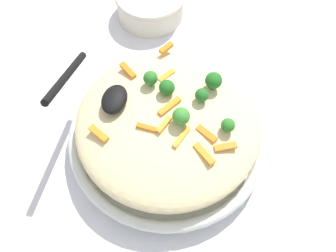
{
  "coord_description": "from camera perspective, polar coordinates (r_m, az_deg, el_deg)",
  "views": [
    {
      "loc": [
        -0.33,
        -0.08,
        0.65
      ],
      "look_at": [
        0.0,
        0.0,
        0.06
      ],
      "focal_mm": 43.61,
      "sensor_mm": 36.0,
      "label": 1
    }
  ],
  "objects": [
    {
      "name": "carrot_piece_1",
      "position": [
        0.64,
        -0.09,
        2.85
      ],
      "size": [
        0.04,
        0.03,
        0.01
      ],
      "primitive_type": "cube",
      "rotation": [
        0.0,
        0.0,
        5.7
      ],
      "color": "orange",
      "rests_on": "pasta_mound"
    },
    {
      "name": "ground_plane",
      "position": [
        0.73,
        -0.0,
        -2.52
      ],
      "size": [
        2.4,
        2.4,
        0.0
      ],
      "primitive_type": "plane",
      "color": "silver"
    },
    {
      "name": "broccoli_floret_0",
      "position": [
        0.62,
        1.85,
        1.36
      ],
      "size": [
        0.03,
        0.03,
        0.03
      ],
      "color": "#377928",
      "rests_on": "pasta_mound"
    },
    {
      "name": "serving_spoon",
      "position": [
        0.65,
        -9.92,
        4.8
      ],
      "size": [
        0.15,
        0.1,
        0.09
      ],
      "color": "black",
      "rests_on": "pasta_mound"
    },
    {
      "name": "pasta_mound",
      "position": [
        0.67,
        -0.0,
        0.33
      ],
      "size": [
        0.31,
        0.3,
        0.07
      ],
      "primitive_type": "ellipsoid",
      "color": "beige",
      "rests_on": "serving_bowl"
    },
    {
      "name": "carrot_piece_0",
      "position": [
        0.62,
        1.89,
        -1.6
      ],
      "size": [
        0.04,
        0.02,
        0.01
      ],
      "primitive_type": "cube",
      "rotation": [
        0.0,
        0.0,
        5.92
      ],
      "color": "orange",
      "rests_on": "pasta_mound"
    },
    {
      "name": "carrot_piece_6",
      "position": [
        0.61,
        5.05,
        -3.91
      ],
      "size": [
        0.03,
        0.04,
        0.01
      ],
      "primitive_type": "cube",
      "rotation": [
        0.0,
        0.0,
        0.9
      ],
      "color": "orange",
      "rests_on": "pasta_mound"
    },
    {
      "name": "serving_bowl",
      "position": [
        0.71,
        -0.0,
        -1.62
      ],
      "size": [
        0.34,
        0.34,
        0.04
      ],
      "color": "silver",
      "rests_on": "ground_plane"
    },
    {
      "name": "broccoli_floret_1",
      "position": [
        0.66,
        6.38,
        6.3
      ],
      "size": [
        0.03,
        0.03,
        0.03
      ],
      "color": "#205B1C",
      "rests_on": "pasta_mound"
    },
    {
      "name": "carrot_piece_9",
      "position": [
        0.63,
        5.41,
        -1.09
      ],
      "size": [
        0.03,
        0.04,
        0.01
      ],
      "primitive_type": "cube",
      "rotation": [
        0.0,
        0.0,
        1.07
      ],
      "color": "orange",
      "rests_on": "pasta_mound"
    },
    {
      "name": "broccoli_floret_4",
      "position": [
        0.64,
        4.74,
        4.31
      ],
      "size": [
        0.02,
        0.02,
        0.03
      ],
      "color": "#205B1C",
      "rests_on": "pasta_mound"
    },
    {
      "name": "broccoli_floret_5",
      "position": [
        0.66,
        -2.46,
        6.69
      ],
      "size": [
        0.02,
        0.02,
        0.03
      ],
      "color": "#296820",
      "rests_on": "pasta_mound"
    },
    {
      "name": "companion_bowl",
      "position": [
        0.9,
        -2.51,
        16.84
      ],
      "size": [
        0.15,
        0.15,
        0.06
      ],
      "color": "beige",
      "rests_on": "ground_plane"
    },
    {
      "name": "broccoli_floret_2",
      "position": [
        0.63,
        8.38,
        0.09
      ],
      "size": [
        0.02,
        0.02,
        0.03
      ],
      "color": "#296820",
      "rests_on": "pasta_mound"
    },
    {
      "name": "carrot_piece_2",
      "position": [
        0.62,
        8.04,
        -2.9
      ],
      "size": [
        0.02,
        0.04,
        0.01
      ],
      "primitive_type": "cube",
      "rotation": [
        0.0,
        0.0,
        5.16
      ],
      "color": "orange",
      "rests_on": "pasta_mound"
    },
    {
      "name": "carrot_piece_8",
      "position": [
        0.62,
        -0.69,
        0.21
      ],
      "size": [
        0.03,
        0.02,
        0.01
      ],
      "primitive_type": "cube",
      "rotation": [
        0.0,
        0.0,
        5.9
      ],
      "color": "orange",
      "rests_on": "pasta_mound"
    },
    {
      "name": "carrot_piece_4",
      "position": [
        0.72,
        -0.26,
        10.85
      ],
      "size": [
        0.03,
        0.02,
        0.01
      ],
      "primitive_type": "cube",
      "rotation": [
        0.0,
        0.0,
        2.61
      ],
      "color": "orange",
      "rests_on": "pasta_mound"
    },
    {
      "name": "carrot_piece_3",
      "position": [
        0.69,
        -5.62,
        7.72
      ],
      "size": [
        0.03,
        0.03,
        0.01
      ],
      "primitive_type": "cube",
      "rotation": [
        0.0,
        0.0,
        0.92
      ],
      "color": "orange",
      "rests_on": "pasta_mound"
    },
    {
      "name": "carrot_piece_7",
      "position": [
        0.63,
        -9.68,
        -1.03
      ],
      "size": [
        0.03,
        0.04,
        0.01
      ],
      "primitive_type": "cube",
      "rotation": [
        0.0,
        0.0,
        4.23
      ],
      "color": "orange",
      "rests_on": "pasta_mound"
    },
    {
      "name": "carrot_piece_10",
      "position": [
        0.68,
        -0.23,
        7.02
      ],
      "size": [
        0.03,
        0.03,
        0.01
      ],
      "primitive_type": "cube",
      "rotation": [
        0.0,
        0.0,
        2.55
      ],
      "color": "orange",
      "rests_on": "pasta_mound"
    },
    {
      "name": "broccoli_floret_3",
      "position": [
        0.65,
        -0.16,
        5.38
      ],
      "size": [
        0.03,
        0.03,
        0.03
      ],
      "color": "#205B1C",
      "rests_on": "pasta_mound"
    },
    {
      "name": "carrot_piece_5",
      "position": [
        0.62,
        -2.68,
        -0.35
      ],
      "size": [
        0.01,
        0.04,
        0.01
      ],
      "primitive_type": "cube",
      "rotation": [
        0.0,
        0.0,
        4.64
      ],
      "color": "orange",
      "rests_on": "pasta_mound"
    }
  ]
}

